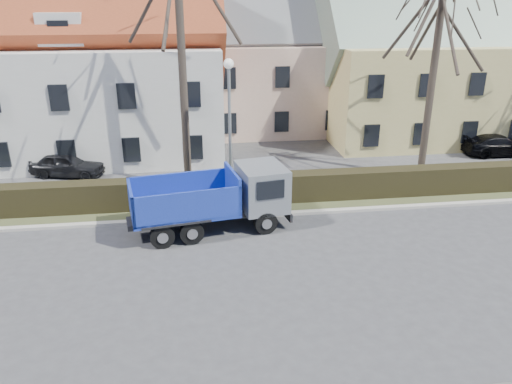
{
  "coord_description": "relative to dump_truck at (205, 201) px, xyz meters",
  "views": [
    {
      "loc": [
        -1.79,
        -14.65,
        8.85
      ],
      "look_at": [
        0.66,
        3.42,
        1.6
      ],
      "focal_mm": 35.0,
      "sensor_mm": 36.0,
      "label": 1
    }
  ],
  "objects": [
    {
      "name": "ground",
      "position": [
        1.36,
        -3.55,
        -1.29
      ],
      "size": [
        120.0,
        120.0,
        0.0
      ],
      "primitive_type": "plane",
      "color": "#3F3F41"
    },
    {
      "name": "curb_far",
      "position": [
        1.36,
        1.05,
        -1.23
      ],
      "size": [
        80.0,
        0.3,
        0.12
      ],
      "primitive_type": "cube",
      "color": "#B2ADA1",
      "rests_on": "ground"
    },
    {
      "name": "grass_strip",
      "position": [
        1.36,
        2.65,
        -1.24
      ],
      "size": [
        80.0,
        3.0,
        0.1
      ],
      "primitive_type": "cube",
      "color": "#424828",
      "rests_on": "ground"
    },
    {
      "name": "hedge",
      "position": [
        1.36,
        2.45,
        -0.64
      ],
      "size": [
        60.0,
        0.9,
        1.3
      ],
      "primitive_type": "cube",
      "color": "black",
      "rests_on": "ground"
    },
    {
      "name": "building_pink",
      "position": [
        5.36,
        16.45,
        2.71
      ],
      "size": [
        10.8,
        8.8,
        8.0
      ],
      "primitive_type": null,
      "color": "beige",
      "rests_on": "ground"
    },
    {
      "name": "building_yellow",
      "position": [
        17.36,
        13.45,
        2.96
      ],
      "size": [
        18.8,
        10.8,
        8.5
      ],
      "primitive_type": null,
      "color": "#CCBC70",
      "rests_on": "ground"
    },
    {
      "name": "tree_1",
      "position": [
        -0.64,
        4.95,
        5.03
      ],
      "size": [
        9.2,
        9.2,
        12.65
      ],
      "primitive_type": null,
      "color": "#332A23",
      "rests_on": "ground"
    },
    {
      "name": "tree_2",
      "position": [
        11.36,
        4.95,
        4.21
      ],
      "size": [
        8.0,
        8.0,
        11.0
      ],
      "primitive_type": null,
      "color": "#332A23",
      "rests_on": "ground"
    },
    {
      "name": "dump_truck",
      "position": [
        0.0,
        0.0,
        0.0
      ],
      "size": [
        6.76,
        3.43,
        2.58
      ],
      "primitive_type": null,
      "rotation": [
        0.0,
        0.0,
        0.17
      ],
      "color": "#162D9B",
      "rests_on": "ground"
    },
    {
      "name": "streetlight",
      "position": [
        1.33,
        3.45,
        1.91
      ],
      "size": [
        0.5,
        0.5,
        6.4
      ],
      "primitive_type": null,
      "color": "gray",
      "rests_on": "ground"
    },
    {
      "name": "cart_frame",
      "position": [
        -2.51,
        1.15,
        -0.97
      ],
      "size": [
        0.77,
        0.54,
        0.64
      ],
      "primitive_type": null,
      "rotation": [
        0.0,
        0.0,
        -0.23
      ],
      "color": "silver",
      "rests_on": "ground"
    },
    {
      "name": "parked_car_a",
      "position": [
        -6.83,
        7.45,
        -0.64
      ],
      "size": [
        4.06,
        2.44,
        1.29
      ],
      "primitive_type": "imported",
      "rotation": [
        0.0,
        0.0,
        1.31
      ],
      "color": "black",
      "rests_on": "ground"
    },
    {
      "name": "parked_car_b",
      "position": [
        17.49,
        7.82,
        -0.69
      ],
      "size": [
        4.23,
        1.85,
        1.21
      ],
      "primitive_type": "imported",
      "rotation": [
        0.0,
        0.0,
        1.53
      ],
      "color": "black",
      "rests_on": "ground"
    }
  ]
}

